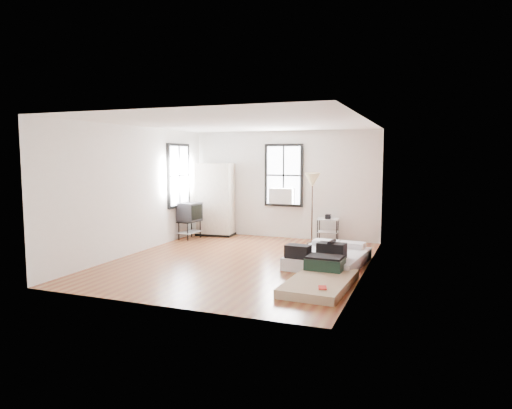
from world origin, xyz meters
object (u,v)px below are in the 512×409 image
at_px(tv_stand, 190,213).
at_px(side_table, 328,223).
at_px(mattress_bare, 321,278).
at_px(floor_lamp, 312,183).
at_px(mattress_main, 328,257).
at_px(wardrobe, 215,200).

bearing_deg(tv_stand, side_table, 19.94).
height_order(mattress_bare, floor_lamp, floor_lamp).
bearing_deg(mattress_main, floor_lamp, 117.97).
xyz_separation_m(wardrobe, side_table, (3.08, 0.07, -0.50)).
bearing_deg(floor_lamp, mattress_main, -67.38).
height_order(floor_lamp, tv_stand, floor_lamp).
bearing_deg(mattress_bare, floor_lamp, 109.41).
distance_m(mattress_main, tv_stand, 4.27).
relative_size(mattress_main, tv_stand, 2.02).
xyz_separation_m(side_table, floor_lamp, (-0.31, -0.40, 1.02)).
height_order(wardrobe, floor_lamp, wardrobe).
height_order(side_table, tv_stand, tv_stand).
relative_size(mattress_bare, side_table, 2.60).
bearing_deg(tv_stand, mattress_main, -14.59).
distance_m(mattress_main, side_table, 2.43).
bearing_deg(floor_lamp, wardrobe, 173.25).
bearing_deg(mattress_bare, wardrobe, 138.20).
relative_size(side_table, tv_stand, 0.74).
bearing_deg(mattress_bare, mattress_main, 100.50).
height_order(mattress_main, tv_stand, tv_stand).
relative_size(wardrobe, side_table, 2.79).
bearing_deg(mattress_bare, tv_stand, 147.23).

